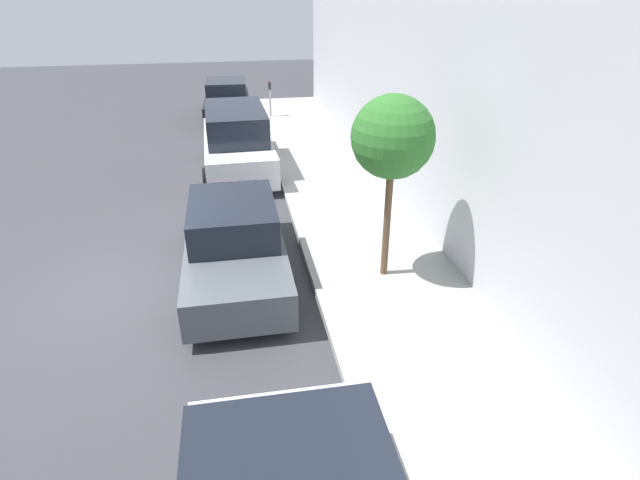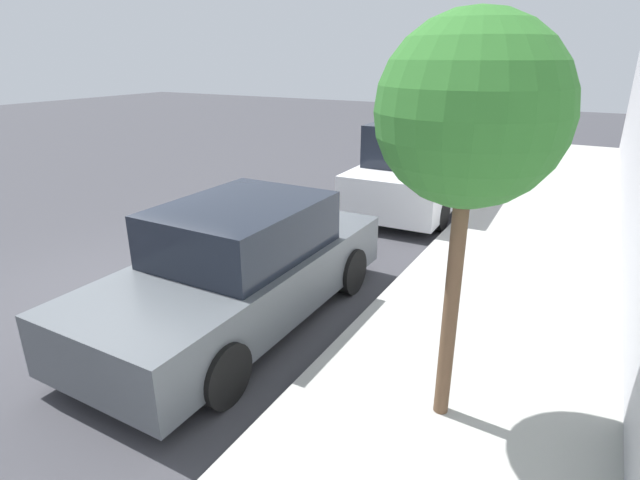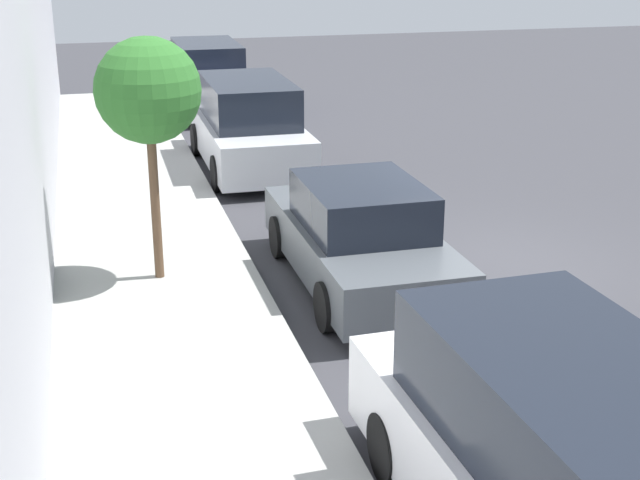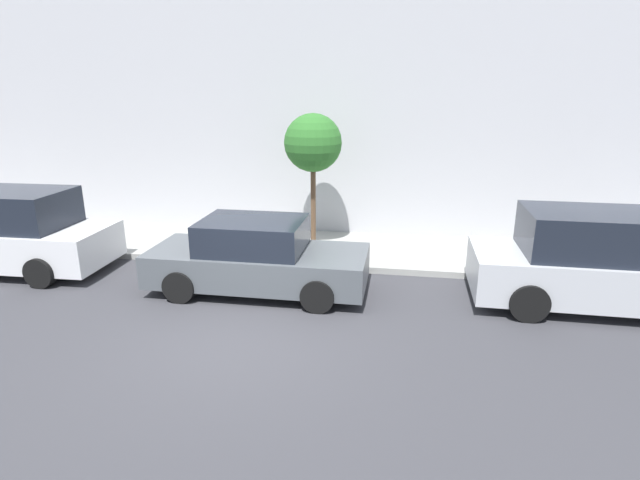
{
  "view_description": "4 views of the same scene",
  "coord_description": "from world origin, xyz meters",
  "px_view_note": "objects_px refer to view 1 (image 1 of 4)",
  "views": [
    {
      "loc": [
        2.2,
        -8.35,
        5.16
      ],
      "look_at": [
        3.64,
        -0.5,
        1.0
      ],
      "focal_mm": 28.0,
      "sensor_mm": 36.0,
      "label": 1
    },
    {
      "loc": [
        5.76,
        -4.27,
        3.21
      ],
      "look_at": [
        2.86,
        0.9,
        1.0
      ],
      "focal_mm": 28.0,
      "sensor_mm": 36.0,
      "label": 2
    },
    {
      "loc": [
        5.76,
        11.58,
        4.88
      ],
      "look_at": [
        2.9,
        0.95,
        1.0
      ],
      "focal_mm": 50.0,
      "sensor_mm": 36.0,
      "label": 3
    },
    {
      "loc": [
        -7.35,
        -2.7,
        4.1
      ],
      "look_at": [
        2.7,
        -1.01,
        1.0
      ],
      "focal_mm": 28.0,
      "sensor_mm": 36.0,
      "label": 4
    }
  ],
  "objects_px": {
    "parking_meter_far": "(270,95)",
    "street_tree": "(393,138)",
    "parked_sedan_third": "(235,242)",
    "parked_minivan_fourth": "(237,141)",
    "parked_sedan_fifth": "(227,101)"
  },
  "relations": [
    {
      "from": "parked_sedan_fifth",
      "to": "parking_meter_far",
      "type": "distance_m",
      "value": 1.87
    },
    {
      "from": "parked_minivan_fourth",
      "to": "parked_sedan_third",
      "type": "bearing_deg",
      "value": -92.56
    },
    {
      "from": "parked_sedan_third",
      "to": "street_tree",
      "type": "relative_size",
      "value": 1.33
    },
    {
      "from": "parked_minivan_fourth",
      "to": "street_tree",
      "type": "xyz_separation_m",
      "value": [
        2.5,
        -6.84,
        1.88
      ]
    },
    {
      "from": "parking_meter_far",
      "to": "street_tree",
      "type": "height_order",
      "value": "street_tree"
    },
    {
      "from": "parked_sedan_fifth",
      "to": "parking_meter_far",
      "type": "xyz_separation_m",
      "value": [
        1.75,
        -0.59,
        0.29
      ]
    },
    {
      "from": "street_tree",
      "to": "parked_sedan_fifth",
      "type": "bearing_deg",
      "value": 101.21
    },
    {
      "from": "parked_sedan_third",
      "to": "street_tree",
      "type": "xyz_separation_m",
      "value": [
        2.78,
        -0.68,
        2.08
      ]
    },
    {
      "from": "parked_sedan_third",
      "to": "parked_sedan_fifth",
      "type": "xyz_separation_m",
      "value": [
        0.09,
        12.9,
        0.0
      ]
    },
    {
      "from": "parked_sedan_fifth",
      "to": "parked_sedan_third",
      "type": "bearing_deg",
      "value": -90.39
    },
    {
      "from": "parked_sedan_fifth",
      "to": "street_tree",
      "type": "bearing_deg",
      "value": -78.79
    },
    {
      "from": "parking_meter_far",
      "to": "street_tree",
      "type": "xyz_separation_m",
      "value": [
        0.95,
        -12.99,
        1.78
      ]
    },
    {
      "from": "parked_sedan_third",
      "to": "parked_minivan_fourth",
      "type": "xyz_separation_m",
      "value": [
        0.28,
        6.16,
        0.2
      ]
    },
    {
      "from": "parked_sedan_third",
      "to": "parking_meter_far",
      "type": "xyz_separation_m",
      "value": [
        1.83,
        12.3,
        0.3
      ]
    },
    {
      "from": "parked_minivan_fourth",
      "to": "street_tree",
      "type": "height_order",
      "value": "street_tree"
    }
  ]
}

